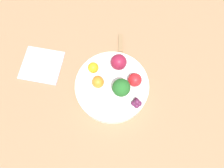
{
  "coord_description": "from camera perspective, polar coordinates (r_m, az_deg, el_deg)",
  "views": [
    {
      "loc": [
        0.02,
        -0.24,
        0.76
      ],
      "look_at": [
        0.0,
        0.0,
        0.07
      ],
      "focal_mm": 35.0,
      "sensor_mm": 36.0,
      "label": 1
    }
  ],
  "objects": [
    {
      "name": "ground_plane",
      "position": [
        0.8,
        0.0,
        -1.66
      ],
      "size": [
        6.0,
        6.0,
        0.0
      ],
      "primitive_type": "plane",
      "color": "gray"
    },
    {
      "name": "table_surface",
      "position": [
        0.79,
        0.0,
        -1.44
      ],
      "size": [
        1.2,
        1.2,
        0.02
      ],
      "color": "#936D4C",
      "rests_on": "ground_plane"
    },
    {
      "name": "bowl",
      "position": [
        0.76,
        0.0,
        -0.75
      ],
      "size": [
        0.25,
        0.25,
        0.04
      ],
      "color": "white",
      "rests_on": "table_surface"
    },
    {
      "name": "broccoli",
      "position": [
        0.69,
        2.43,
        -1.02
      ],
      "size": [
        0.06,
        0.06,
        0.08
      ],
      "color": "#8CB76B",
      "rests_on": "bowl"
    },
    {
      "name": "apple_red",
      "position": [
        0.74,
        1.77,
        5.74
      ],
      "size": [
        0.06,
        0.06,
        0.06
      ],
      "color": "maroon",
      "rests_on": "bowl"
    },
    {
      "name": "apple_green",
      "position": [
        0.73,
        5.98,
        1.08
      ],
      "size": [
        0.05,
        0.05,
        0.05
      ],
      "color": "red",
      "rests_on": "bowl"
    },
    {
      "name": "orange_front",
      "position": [
        0.72,
        -3.66,
        0.79
      ],
      "size": [
        0.04,
        0.04,
        0.04
      ],
      "color": "orange",
      "rests_on": "bowl"
    },
    {
      "name": "orange_back",
      "position": [
        0.75,
        -4.93,
        4.28
      ],
      "size": [
        0.04,
        0.04,
        0.04
      ],
      "color": "orange",
      "rests_on": "bowl"
    },
    {
      "name": "grape_cluster",
      "position": [
        0.71,
        6.41,
        -4.91
      ],
      "size": [
        0.04,
        0.04,
        0.03
      ],
      "color": "#5B1E42",
      "rests_on": "bowl"
    },
    {
      "name": "napkin",
      "position": [
        0.85,
        -17.86,
        4.68
      ],
      "size": [
        0.16,
        0.15,
        0.01
      ],
      "color": "beige",
      "rests_on": "table_surface"
    },
    {
      "name": "spoon",
      "position": [
        0.85,
        2.24,
        10.66
      ],
      "size": [
        0.02,
        0.08,
        0.01
      ],
      "color": "olive",
      "rests_on": "table_surface"
    }
  ]
}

